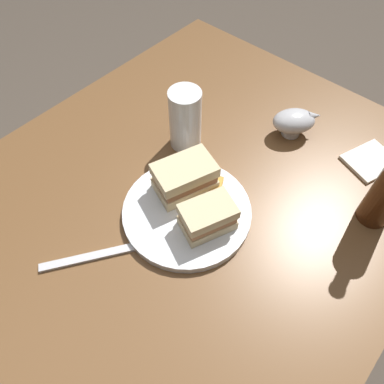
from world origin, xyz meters
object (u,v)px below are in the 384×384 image
sandwich_half_right (185,177)px  fork (88,257)px  sandwich_half_left (208,217)px  napkin (371,161)px  pint_glass (185,122)px  plate (187,212)px  gravy_boat (294,121)px

sandwich_half_right → fork: 0.25m
sandwich_half_left → napkin: sandwich_half_left is taller
pint_glass → fork: size_ratio=0.82×
napkin → pint_glass: bearing=123.4°
plate → sandwich_half_left: 0.07m
gravy_boat → fork: 0.55m
gravy_boat → napkin: size_ratio=1.11×
napkin → sandwich_half_right: bearing=143.1°
sandwich_half_left → sandwich_half_right: bearing=67.4°
sandwich_half_left → sandwich_half_right: 0.10m
plate → pint_glass: size_ratio=1.78×
plate → gravy_boat: size_ratio=2.15×
napkin → fork: 0.65m
plate → sandwich_half_left: (-0.00, -0.06, 0.04)m
fork → sandwich_half_left: bearing=0.8°
gravy_boat → fork: gravy_boat is taller
sandwich_half_right → pint_glass: (0.11, 0.10, 0.01)m
plate → sandwich_half_right: size_ratio=1.87×
pint_glass → fork: 0.36m
plate → sandwich_half_right: bearing=46.1°
fork → gravy_boat: bearing=22.6°
plate → fork: plate is taller
sandwich_half_left → pint_glass: pint_glass is taller
sandwich_half_right → fork: bearing=171.8°
gravy_boat → napkin: 0.19m
plate → sandwich_half_right: sandwich_half_right is taller
sandwich_half_right → sandwich_half_left: bearing=-112.6°
fork → plate: bearing=13.5°
sandwich_half_left → gravy_boat: size_ratio=0.97×
sandwich_half_left → fork: size_ratio=0.66×
sandwich_half_left → gravy_boat: bearing=3.6°
pint_glass → napkin: (0.24, -0.36, -0.06)m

